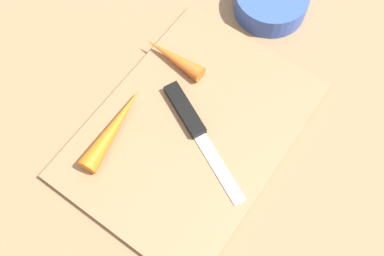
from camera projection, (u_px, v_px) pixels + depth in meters
ground_plane at (192, 131)px, 0.63m from camera, size 1.40×1.40×0.00m
cutting_board at (192, 130)px, 0.62m from camera, size 0.36×0.26×0.01m
knife at (189, 117)px, 0.62m from camera, size 0.10×0.19×0.01m
carrot_short at (173, 57)px, 0.65m from camera, size 0.03×0.10×0.02m
carrot_long at (114, 127)px, 0.60m from camera, size 0.14×0.04×0.03m
small_bowl at (271, 2)px, 0.70m from camera, size 0.12×0.12×0.04m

